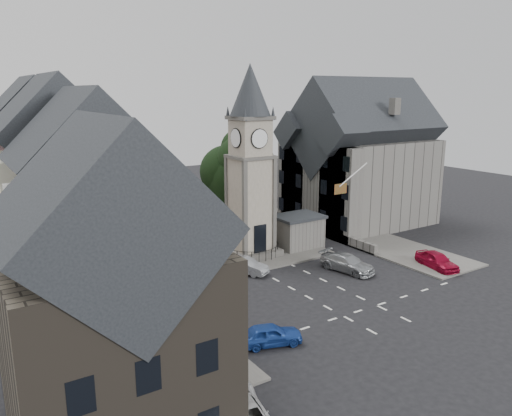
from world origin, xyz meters
TOP-DOWN VIEW (x-y plane):
  - ground at (0.00, 0.00)m, footprint 120.00×120.00m
  - pavement_west at (-12.50, 6.00)m, footprint 6.00×30.00m
  - pavement_east at (12.00, 8.00)m, footprint 6.00×26.00m
  - central_island at (1.50, 8.00)m, footprint 10.00×8.00m
  - road_markings at (0.00, -5.50)m, footprint 20.00×8.00m
  - clock_tower at (0.00, 7.99)m, footprint 4.86×4.86m
  - stone_shelter at (4.80, 7.50)m, footprint 4.30×3.30m
  - town_tree at (2.00, 13.00)m, footprint 7.20×7.20m
  - warning_sign_post at (-3.20, 5.43)m, footprint 0.70×0.19m
  - terrace_pink at (-15.50, 16.00)m, footprint 8.10×7.60m
  - terrace_cream at (-15.50, 8.00)m, footprint 8.10×7.60m
  - terrace_tudor at (-15.50, 0.00)m, footprint 8.10×7.60m
  - building_sw_stone at (-17.00, -9.00)m, footprint 8.60×7.60m
  - backdrop_west at (-12.00, 28.00)m, footprint 20.00×10.00m
  - east_building at (15.59, 11.00)m, footprint 14.40×11.40m
  - east_boundary_wall at (9.20, 10.00)m, footprint 0.40×16.00m
  - flagpole at (8.00, 4.00)m, footprint 3.68×0.10m
  - car_west_blue at (-7.50, -6.00)m, footprint 3.92×2.53m
  - car_west_silver at (-7.50, 4.99)m, footprint 3.88×1.86m
  - car_west_grey at (-11.50, 2.33)m, footprint 6.22×4.35m
  - car_island_silver at (-2.72, 4.50)m, footprint 3.00×3.95m
  - car_island_east at (4.39, 0.50)m, footprint 2.85×4.95m
  - car_east_red at (10.92, -3.00)m, footprint 2.45×4.29m
  - pedestrian at (11.50, 7.80)m, footprint 0.72×0.66m

SIDE VIEW (x-z plane):
  - ground at x=0.00m, z-range 0.00..0.00m
  - road_markings at x=0.00m, z-range 0.00..0.01m
  - pavement_west at x=-12.50m, z-range 0.00..0.14m
  - pavement_east at x=12.00m, z-range 0.00..0.14m
  - central_island at x=1.50m, z-range 0.00..0.16m
  - east_boundary_wall at x=9.20m, z-range 0.00..0.90m
  - car_west_silver at x=-7.50m, z-range 0.00..1.23m
  - car_west_blue at x=-7.50m, z-range 0.00..1.24m
  - car_island_silver at x=-2.72m, z-range 0.00..1.25m
  - car_island_east at x=4.39m, z-range 0.00..1.35m
  - car_east_red at x=10.92m, z-range 0.00..1.38m
  - car_west_grey at x=-11.50m, z-range 0.00..1.58m
  - pedestrian at x=11.50m, z-range 0.00..1.64m
  - stone_shelter at x=4.80m, z-range 0.01..3.09m
  - warning_sign_post at x=-3.20m, z-range 0.60..3.45m
  - backdrop_west at x=-12.00m, z-range 0.00..8.00m
  - building_sw_stone at x=-17.00m, z-range 0.15..10.55m
  - terrace_tudor at x=-15.50m, z-range 0.19..12.19m
  - east_building at x=15.59m, z-range -0.04..12.56m
  - terrace_pink at x=-15.50m, z-range 0.18..12.98m
  - terrace_cream at x=-15.50m, z-range 0.18..12.98m
  - town_tree at x=2.00m, z-range 1.57..12.37m
  - flagpole at x=8.00m, z-range 5.63..8.37m
  - clock_tower at x=0.00m, z-range 0.00..16.25m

